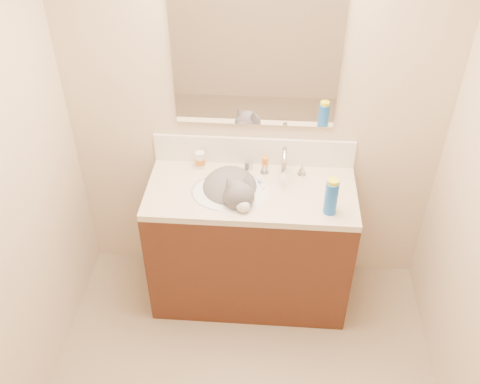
% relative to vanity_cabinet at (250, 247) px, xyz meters
% --- Properties ---
extents(room_shell, '(2.24, 2.54, 2.52)m').
position_rel_vanity_cabinet_xyz_m(room_shell, '(0.00, -0.97, 1.08)').
color(room_shell, beige).
rests_on(room_shell, ground).
extents(vanity_cabinet, '(1.20, 0.55, 0.82)m').
position_rel_vanity_cabinet_xyz_m(vanity_cabinet, '(0.00, 0.00, 0.00)').
color(vanity_cabinet, '#442012').
rests_on(vanity_cabinet, ground).
extents(counter_slab, '(1.20, 0.55, 0.04)m').
position_rel_vanity_cabinet_xyz_m(counter_slab, '(0.00, 0.00, 0.43)').
color(counter_slab, beige).
rests_on(counter_slab, vanity_cabinet).
extents(basin, '(0.45, 0.36, 0.14)m').
position_rel_vanity_cabinet_xyz_m(basin, '(-0.12, -0.03, 0.38)').
color(basin, white).
rests_on(basin, vanity_cabinet).
extents(faucet, '(0.28, 0.20, 0.21)m').
position_rel_vanity_cabinet_xyz_m(faucet, '(0.18, 0.14, 0.54)').
color(faucet, silver).
rests_on(faucet, counter_slab).
extents(cat, '(0.47, 0.50, 0.35)m').
position_rel_vanity_cabinet_xyz_m(cat, '(-0.11, -0.00, 0.43)').
color(cat, '#535154').
rests_on(cat, basin).
extents(backsplash, '(1.20, 0.02, 0.18)m').
position_rel_vanity_cabinet_xyz_m(backsplash, '(0.00, 0.26, 0.54)').
color(backsplash, white).
rests_on(backsplash, counter_slab).
extents(mirror, '(0.90, 0.02, 0.80)m').
position_rel_vanity_cabinet_xyz_m(mirror, '(0.00, 0.26, 1.13)').
color(mirror, white).
rests_on(mirror, room_shell).
extents(pill_bottle, '(0.06, 0.06, 0.11)m').
position_rel_vanity_cabinet_xyz_m(pill_bottle, '(-0.32, 0.20, 0.50)').
color(pill_bottle, silver).
rests_on(pill_bottle, counter_slab).
extents(pill_label, '(0.07, 0.07, 0.04)m').
position_rel_vanity_cabinet_xyz_m(pill_label, '(-0.32, 0.20, 0.50)').
color(pill_label, orange).
rests_on(pill_label, pill_bottle).
extents(silver_jar, '(0.05, 0.05, 0.06)m').
position_rel_vanity_cabinet_xyz_m(silver_jar, '(-0.03, 0.20, 0.48)').
color(silver_jar, '#B7B7BC').
rests_on(silver_jar, counter_slab).
extents(amber_bottle, '(0.04, 0.04, 0.09)m').
position_rel_vanity_cabinet_xyz_m(amber_bottle, '(0.07, 0.20, 0.50)').
color(amber_bottle, orange).
rests_on(amber_bottle, counter_slab).
extents(toothbrush, '(0.06, 0.12, 0.01)m').
position_rel_vanity_cabinet_xyz_m(toothbrush, '(0.05, 0.07, 0.45)').
color(toothbrush, silver).
rests_on(toothbrush, counter_slab).
extents(toothbrush_head, '(0.03, 0.04, 0.02)m').
position_rel_vanity_cabinet_xyz_m(toothbrush_head, '(0.05, 0.07, 0.46)').
color(toothbrush_head, '#7192F0').
rests_on(toothbrush_head, counter_slab).
extents(spray_can, '(0.08, 0.08, 0.19)m').
position_rel_vanity_cabinet_xyz_m(spray_can, '(0.43, -0.16, 0.55)').
color(spray_can, blue).
rests_on(spray_can, counter_slab).
extents(spray_cap, '(0.06, 0.06, 0.04)m').
position_rel_vanity_cabinet_xyz_m(spray_cap, '(0.43, -0.16, 0.65)').
color(spray_cap, yellow).
rests_on(spray_cap, spray_can).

